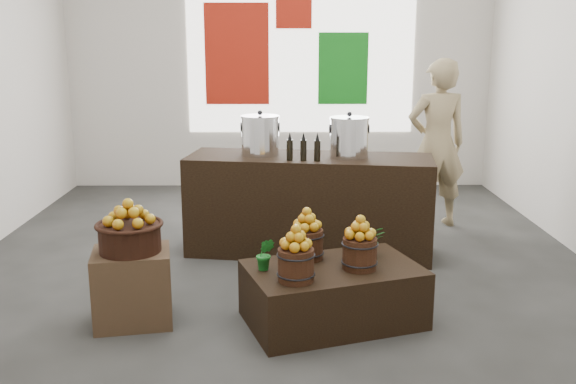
{
  "coord_description": "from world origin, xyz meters",
  "views": [
    {
      "loc": [
        0.04,
        -5.75,
        2.11
      ],
      "look_at": [
        0.09,
        -0.4,
        0.83
      ],
      "focal_mm": 40.0,
      "sensor_mm": 36.0,
      "label": 1
    }
  ],
  "objects_px": {
    "stock_pot_left": "(260,136)",
    "crate": "(133,287)",
    "stock_pot_center": "(349,138)",
    "counter": "(309,205)",
    "shopper": "(437,144)",
    "wicker_basket": "(130,238)",
    "display_table": "(333,294)"
  },
  "relations": [
    {
      "from": "stock_pot_center",
      "to": "shopper",
      "type": "xyz_separation_m",
      "value": [
        1.1,
        1.0,
        -0.22
      ]
    },
    {
      "from": "counter",
      "to": "stock_pot_center",
      "type": "xyz_separation_m",
      "value": [
        0.38,
        -0.06,
        0.68
      ]
    },
    {
      "from": "wicker_basket",
      "to": "counter",
      "type": "xyz_separation_m",
      "value": [
        1.4,
        1.66,
        -0.18
      ]
    },
    {
      "from": "stock_pot_left",
      "to": "stock_pot_center",
      "type": "height_order",
      "value": "same"
    },
    {
      "from": "display_table",
      "to": "stock_pot_left",
      "type": "height_order",
      "value": "stock_pot_left"
    },
    {
      "from": "display_table",
      "to": "counter",
      "type": "relative_size",
      "value": 0.53
    },
    {
      "from": "stock_pot_center",
      "to": "shopper",
      "type": "bearing_deg",
      "value": 42.28
    },
    {
      "from": "crate",
      "to": "wicker_basket",
      "type": "height_order",
      "value": "wicker_basket"
    },
    {
      "from": "stock_pot_left",
      "to": "crate",
      "type": "bearing_deg",
      "value": -117.82
    },
    {
      "from": "wicker_basket",
      "to": "display_table",
      "type": "relative_size",
      "value": 0.36
    },
    {
      "from": "shopper",
      "to": "wicker_basket",
      "type": "bearing_deg",
      "value": 32.89
    },
    {
      "from": "crate",
      "to": "stock_pot_left",
      "type": "xyz_separation_m",
      "value": [
        0.92,
        1.73,
        0.89
      ]
    },
    {
      "from": "crate",
      "to": "counter",
      "type": "bearing_deg",
      "value": 49.83
    },
    {
      "from": "display_table",
      "to": "stock_pot_center",
      "type": "bearing_deg",
      "value": 62.15
    },
    {
      "from": "crate",
      "to": "display_table",
      "type": "xyz_separation_m",
      "value": [
        1.52,
        -0.0,
        -0.06
      ]
    },
    {
      "from": "stock_pot_left",
      "to": "stock_pot_center",
      "type": "bearing_deg",
      "value": -8.66
    },
    {
      "from": "counter",
      "to": "stock_pot_left",
      "type": "bearing_deg",
      "value": 180.0
    },
    {
      "from": "display_table",
      "to": "stock_pot_center",
      "type": "distance_m",
      "value": 1.89
    },
    {
      "from": "crate",
      "to": "wicker_basket",
      "type": "xyz_separation_m",
      "value": [
        0.0,
        0.0,
        0.39
      ]
    },
    {
      "from": "display_table",
      "to": "stock_pot_left",
      "type": "xyz_separation_m",
      "value": [
        -0.6,
        1.74,
        0.95
      ]
    },
    {
      "from": "counter",
      "to": "stock_pot_center",
      "type": "bearing_deg",
      "value": 0.0
    },
    {
      "from": "stock_pot_center",
      "to": "crate",
      "type": "bearing_deg",
      "value": -138.0
    },
    {
      "from": "display_table",
      "to": "stock_pot_center",
      "type": "xyz_separation_m",
      "value": [
        0.26,
        1.61,
        0.95
      ]
    },
    {
      "from": "wicker_basket",
      "to": "display_table",
      "type": "xyz_separation_m",
      "value": [
        1.52,
        -0.0,
        -0.45
      ]
    },
    {
      "from": "crate",
      "to": "display_table",
      "type": "bearing_deg",
      "value": -0.18
    },
    {
      "from": "counter",
      "to": "crate",
      "type": "bearing_deg",
      "value": -121.51
    },
    {
      "from": "display_table",
      "to": "crate",
      "type": "bearing_deg",
      "value": 161.3
    },
    {
      "from": "counter",
      "to": "stock_pot_center",
      "type": "relative_size",
      "value": 6.47
    },
    {
      "from": "crate",
      "to": "stock_pot_center",
      "type": "relative_size",
      "value": 1.53
    },
    {
      "from": "shopper",
      "to": "stock_pot_center",
      "type": "bearing_deg",
      "value": 33.06
    },
    {
      "from": "counter",
      "to": "shopper",
      "type": "bearing_deg",
      "value": 41.17
    },
    {
      "from": "wicker_basket",
      "to": "stock_pot_left",
      "type": "xyz_separation_m",
      "value": [
        0.92,
        1.73,
        0.5
      ]
    }
  ]
}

